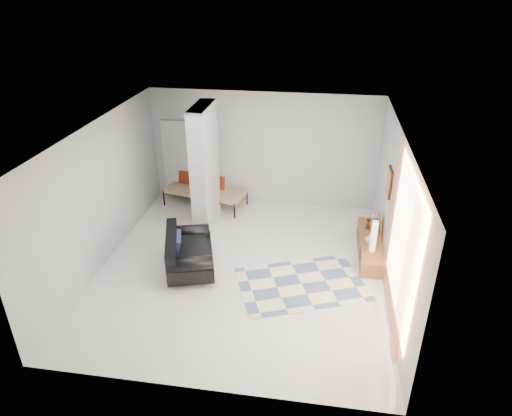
# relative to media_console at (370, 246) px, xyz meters

# --- Properties ---
(floor) EXTENTS (6.00, 6.00, 0.00)m
(floor) POSITION_rel_media_console_xyz_m (-2.52, -0.90, -0.20)
(floor) COLOR silver
(floor) RESTS_ON ground
(ceiling) EXTENTS (6.00, 6.00, 0.00)m
(ceiling) POSITION_rel_media_console_xyz_m (-2.52, -0.90, 2.60)
(ceiling) COLOR white
(ceiling) RESTS_ON wall_back
(wall_back) EXTENTS (6.00, 0.00, 6.00)m
(wall_back) POSITION_rel_media_console_xyz_m (-2.52, 2.10, 1.20)
(wall_back) COLOR #BCBEC1
(wall_back) RESTS_ON ground
(wall_front) EXTENTS (6.00, 0.00, 6.00)m
(wall_front) POSITION_rel_media_console_xyz_m (-2.52, -3.90, 1.20)
(wall_front) COLOR #BCBEC1
(wall_front) RESTS_ON ground
(wall_left) EXTENTS (0.00, 6.00, 6.00)m
(wall_left) POSITION_rel_media_console_xyz_m (-5.27, -0.90, 1.20)
(wall_left) COLOR #BCBEC1
(wall_left) RESTS_ON ground
(wall_right) EXTENTS (0.00, 6.00, 6.00)m
(wall_right) POSITION_rel_media_console_xyz_m (0.23, -0.90, 1.20)
(wall_right) COLOR #BCBEC1
(wall_right) RESTS_ON ground
(partition_column) EXTENTS (0.35, 1.20, 2.80)m
(partition_column) POSITION_rel_media_console_xyz_m (-3.62, 0.70, 1.20)
(partition_column) COLOR #A8AEAF
(partition_column) RESTS_ON floor
(hallway_door) EXTENTS (0.85, 0.06, 2.04)m
(hallway_door) POSITION_rel_media_console_xyz_m (-4.62, 2.06, 0.82)
(hallway_door) COLOR silver
(hallway_door) RESTS_ON floor
(curtain) EXTENTS (0.00, 2.55, 2.55)m
(curtain) POSITION_rel_media_console_xyz_m (0.15, -2.05, 1.25)
(curtain) COLOR #FF7A43
(curtain) RESTS_ON wall_right
(wall_art) EXTENTS (0.04, 0.45, 0.55)m
(wall_art) POSITION_rel_media_console_xyz_m (0.20, -0.00, 1.45)
(wall_art) COLOR #371B0F
(wall_art) RESTS_ON wall_right
(media_console) EXTENTS (0.45, 1.75, 0.80)m
(media_console) POSITION_rel_media_console_xyz_m (0.00, 0.00, 0.00)
(media_console) COLOR brown
(media_console) RESTS_ON floor
(loveseat) EXTENTS (1.25, 1.66, 0.76)m
(loveseat) POSITION_rel_media_console_xyz_m (-3.58, -1.06, 0.15)
(loveseat) COLOR silver
(loveseat) RESTS_ON floor
(daybed) EXTENTS (2.08, 1.22, 0.77)m
(daybed) POSITION_rel_media_console_xyz_m (-3.94, 1.72, 0.21)
(daybed) COLOR black
(daybed) RESTS_ON floor
(area_rug) EXTENTS (2.71, 2.27, 0.01)m
(area_rug) POSITION_rel_media_console_xyz_m (-1.32, -1.25, -0.20)
(area_rug) COLOR #F2E9B9
(area_rug) RESTS_ON floor
(cylinder_lamp) EXTENTS (0.12, 0.12, 0.64)m
(cylinder_lamp) POSITION_rel_media_console_xyz_m (-0.02, -0.50, 0.52)
(cylinder_lamp) COLOR white
(cylinder_lamp) RESTS_ON media_console
(bronze_figurine) EXTENTS (0.14, 0.14, 0.24)m
(bronze_figurine) POSITION_rel_media_console_xyz_m (-0.05, 0.37, 0.32)
(bronze_figurine) COLOR #322416
(bronze_figurine) RESTS_ON media_console
(vase) EXTENTS (0.21, 0.21, 0.21)m
(vase) POSITION_rel_media_console_xyz_m (-0.05, -0.21, 0.30)
(vase) COLOR silver
(vase) RESTS_ON media_console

